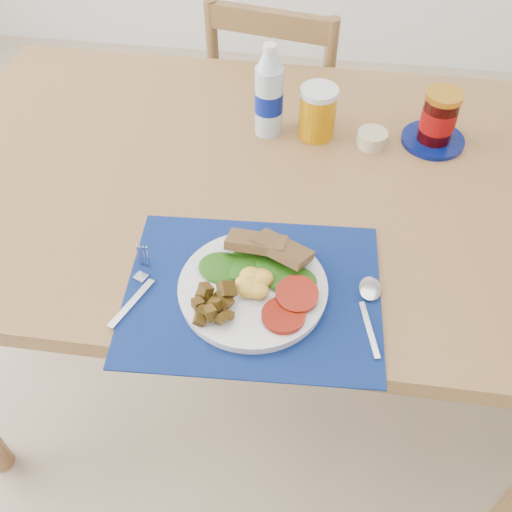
{
  "coord_description": "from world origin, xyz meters",
  "views": [
    {
      "loc": [
        0.13,
        -0.75,
        1.57
      ],
      "look_at": [
        0.03,
        -0.07,
        0.8
      ],
      "focal_mm": 42.0,
      "sensor_mm": 36.0,
      "label": 1
    }
  ],
  "objects_px": {
    "chair_far": "(278,98)",
    "breakfast_plate": "(250,287)",
    "water_bottle": "(269,95)",
    "juice_glass": "(318,114)",
    "jam_on_saucer": "(438,121)"
  },
  "relations": [
    {
      "from": "breakfast_plate",
      "to": "juice_glass",
      "type": "relative_size",
      "value": 2.3
    },
    {
      "from": "juice_glass",
      "to": "jam_on_saucer",
      "type": "xyz_separation_m",
      "value": [
        0.26,
        0.01,
        -0.0
      ]
    },
    {
      "from": "water_bottle",
      "to": "juice_glass",
      "type": "relative_size",
      "value": 1.91
    },
    {
      "from": "chair_far",
      "to": "breakfast_plate",
      "type": "bearing_deg",
      "value": 103.06
    },
    {
      "from": "water_bottle",
      "to": "jam_on_saucer",
      "type": "distance_m",
      "value": 0.37
    },
    {
      "from": "breakfast_plate",
      "to": "jam_on_saucer",
      "type": "bearing_deg",
      "value": 67.23
    },
    {
      "from": "juice_glass",
      "to": "jam_on_saucer",
      "type": "height_order",
      "value": "jam_on_saucer"
    },
    {
      "from": "chair_far",
      "to": "jam_on_saucer",
      "type": "height_order",
      "value": "chair_far"
    },
    {
      "from": "chair_far",
      "to": "breakfast_plate",
      "type": "xyz_separation_m",
      "value": [
        0.05,
        -0.93,
        0.23
      ]
    },
    {
      "from": "water_bottle",
      "to": "juice_glass",
      "type": "height_order",
      "value": "water_bottle"
    },
    {
      "from": "water_bottle",
      "to": "juice_glass",
      "type": "bearing_deg",
      "value": 1.33
    },
    {
      "from": "juice_glass",
      "to": "water_bottle",
      "type": "bearing_deg",
      "value": -178.67
    },
    {
      "from": "water_bottle",
      "to": "jam_on_saucer",
      "type": "relative_size",
      "value": 1.53
    },
    {
      "from": "breakfast_plate",
      "to": "jam_on_saucer",
      "type": "distance_m",
      "value": 0.59
    },
    {
      "from": "breakfast_plate",
      "to": "water_bottle",
      "type": "height_order",
      "value": "water_bottle"
    }
  ]
}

